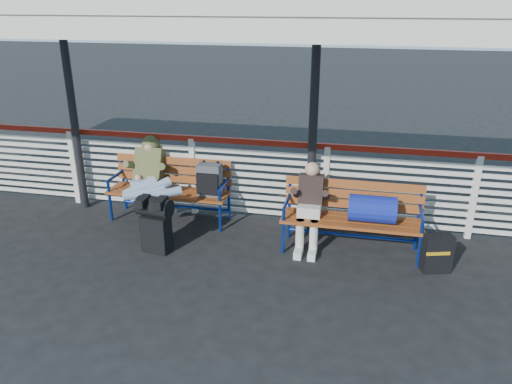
% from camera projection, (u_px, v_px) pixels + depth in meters
% --- Properties ---
extents(ground, '(60.00, 60.00, 0.00)m').
position_uv_depth(ground, '(144.00, 274.00, 6.06)').
color(ground, black).
rests_on(ground, ground).
extents(fence, '(12.08, 0.08, 1.24)m').
position_uv_depth(fence, '(193.00, 173.00, 7.55)').
color(fence, silver).
rests_on(fence, ground).
extents(canopy, '(12.60, 3.60, 3.16)m').
position_uv_depth(canopy, '(154.00, 6.00, 5.74)').
color(canopy, silver).
rests_on(canopy, ground).
extents(luggage_stack, '(0.49, 0.32, 0.75)m').
position_uv_depth(luggage_stack, '(155.00, 222.00, 6.47)').
color(luggage_stack, black).
rests_on(luggage_stack, ground).
extents(bench_left, '(1.80, 0.56, 0.94)m').
position_uv_depth(bench_left, '(183.00, 182.00, 7.33)').
color(bench_left, '#9A401D').
rests_on(bench_left, ground).
extents(bench_right, '(1.80, 0.56, 0.92)m').
position_uv_depth(bench_right, '(362.00, 210.00, 6.38)').
color(bench_right, '#9A401D').
rests_on(bench_right, ground).
extents(traveler_man, '(0.94, 1.58, 0.77)m').
position_uv_depth(traveler_man, '(150.00, 184.00, 7.04)').
color(traveler_man, '#8BA4BB').
rests_on(traveler_man, ground).
extents(companion_person, '(0.32, 0.66, 1.15)m').
position_uv_depth(companion_person, '(310.00, 206.00, 6.52)').
color(companion_person, beige).
rests_on(companion_person, ground).
extents(suitcase_side, '(0.38, 0.30, 0.48)m').
position_uv_depth(suitcase_side, '(437.00, 253.00, 6.05)').
color(suitcase_side, black).
rests_on(suitcase_side, ground).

